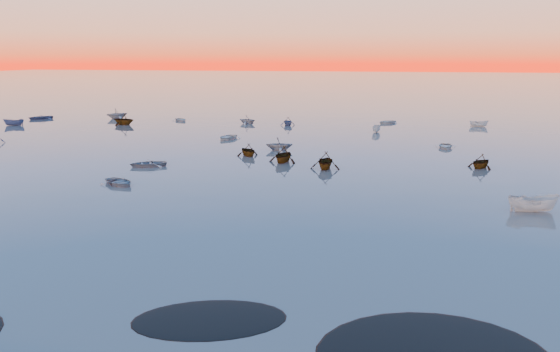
% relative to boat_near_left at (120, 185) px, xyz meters
% --- Properties ---
extents(ground, '(600.00, 600.00, 0.00)m').
position_rel_boat_near_left_xyz_m(ground, '(17.11, 74.28, 0.00)').
color(ground, '#655B54').
rests_on(ground, ground).
extents(mud_lobes, '(140.00, 6.00, 0.07)m').
position_rel_boat_near_left_xyz_m(mud_lobes, '(17.11, -26.72, 0.01)').
color(mud_lobes, black).
rests_on(mud_lobes, ground).
extents(moored_fleet, '(124.00, 58.00, 1.20)m').
position_rel_boat_near_left_xyz_m(moored_fleet, '(17.11, 27.28, 0.00)').
color(moored_fleet, silver).
rests_on(moored_fleet, ground).
extents(boat_near_left, '(3.34, 4.03, 0.94)m').
position_rel_boat_near_left_xyz_m(boat_near_left, '(0.00, 0.00, 0.00)').
color(boat_near_left, gray).
rests_on(boat_near_left, ground).
extents(boat_near_center, '(2.25, 4.18, 1.38)m').
position_rel_boat_near_left_xyz_m(boat_near_center, '(36.45, -1.40, 0.00)').
color(boat_near_center, silver).
rests_on(boat_near_center, ground).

